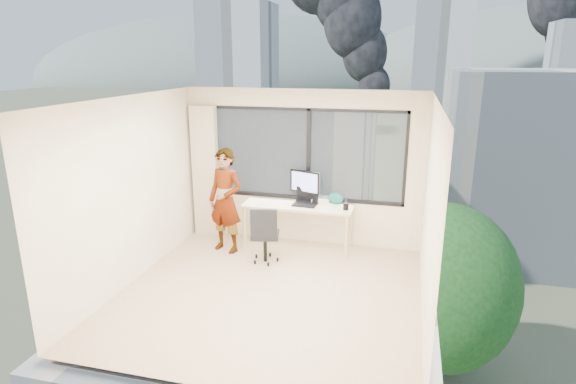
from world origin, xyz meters
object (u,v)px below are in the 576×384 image
(desk, at_px, (298,226))
(chair, at_px, (265,233))
(game_console, at_px, (319,199))
(monitor, at_px, (305,186))
(laptop, at_px, (305,198))
(person, at_px, (226,201))
(handbag, at_px, (336,198))

(desk, distance_m, chair, 0.78)
(desk, xyz_separation_m, game_console, (0.31, 0.26, 0.41))
(monitor, height_order, game_console, monitor)
(chair, height_order, monitor, monitor)
(game_console, distance_m, laptop, 0.34)
(chair, height_order, person, person)
(chair, xyz_separation_m, person, (-0.75, 0.27, 0.39))
(desk, xyz_separation_m, person, (-1.11, -0.42, 0.48))
(chair, bearing_deg, handbag, 30.67)
(monitor, relative_size, game_console, 1.85)
(person, bearing_deg, laptop, 35.22)
(laptop, bearing_deg, monitor, 107.13)
(person, relative_size, game_console, 5.74)
(monitor, bearing_deg, chair, -98.87)
(desk, xyz_separation_m, laptop, (0.12, -0.00, 0.50))
(monitor, height_order, laptop, monitor)
(desk, relative_size, laptop, 4.47)
(chair, relative_size, laptop, 2.32)
(desk, relative_size, chair, 1.92)
(game_console, relative_size, handbag, 1.14)
(desk, distance_m, handbag, 0.79)
(person, distance_m, game_console, 1.57)
(laptop, bearing_deg, game_console, 58.36)
(person, bearing_deg, chair, -3.52)
(desk, xyz_separation_m, handbag, (0.59, 0.20, 0.48))
(monitor, xyz_separation_m, handbag, (0.51, 0.05, -0.18))
(chair, distance_m, monitor, 1.10)
(desk, distance_m, person, 1.27)
(desk, relative_size, monitor, 3.27)
(chair, distance_m, game_console, 1.20)
(desk, distance_m, monitor, 0.67)
(monitor, distance_m, laptop, 0.22)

